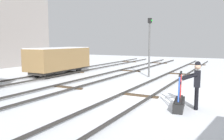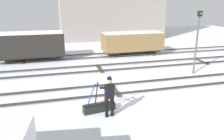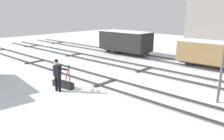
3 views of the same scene
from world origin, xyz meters
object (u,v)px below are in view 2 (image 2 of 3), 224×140
(rail_worker, at_px, (109,94))
(signal_post, at_px, (197,37))
(freight_car_mid_siding, at_px, (31,45))
(switch_lever_frame, at_px, (99,106))
(freight_car_back_track, at_px, (132,42))

(rail_worker, xyz_separation_m, signal_post, (7.26, 4.45, 1.54))
(rail_worker, bearing_deg, signal_post, 23.43)
(rail_worker, relative_size, freight_car_mid_siding, 0.34)
(signal_post, relative_size, freight_car_mid_siding, 0.79)
(freight_car_mid_siding, bearing_deg, signal_post, -31.08)
(switch_lever_frame, distance_m, signal_post, 8.86)
(signal_post, distance_m, freight_car_mid_siding, 13.21)
(rail_worker, bearing_deg, freight_car_back_track, 57.65)
(switch_lever_frame, distance_m, rail_worker, 1.05)
(freight_car_back_track, bearing_deg, rail_worker, -115.51)
(freight_car_mid_siding, bearing_deg, switch_lever_frame, -71.13)
(signal_post, bearing_deg, switch_lever_frame, -152.88)
(switch_lever_frame, bearing_deg, freight_car_back_track, 55.05)
(switch_lever_frame, bearing_deg, freight_car_mid_siding, 101.53)
(switch_lever_frame, distance_m, freight_car_mid_siding, 11.25)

